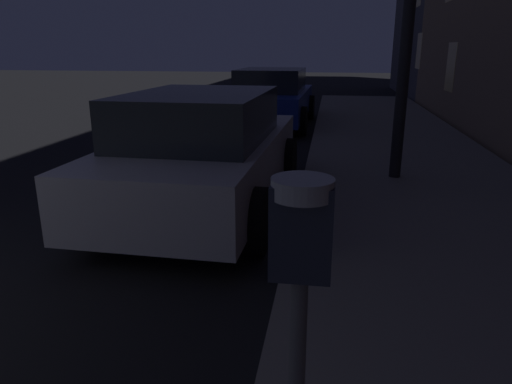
% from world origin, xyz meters
% --- Properties ---
extents(parking_meter, '(0.19, 0.19, 1.39)m').
position_xyz_m(parking_meter, '(4.27, 0.37, 1.20)').
color(parking_meter, '#59595B').
rests_on(parking_meter, sidewalk).
extents(car_silver, '(2.04, 4.17, 1.43)m').
position_xyz_m(car_silver, '(2.85, 4.45, 0.72)').
color(car_silver, '#B7B7BF').
rests_on(car_silver, ground).
extents(car_blue, '(2.07, 4.35, 1.43)m').
position_xyz_m(car_blue, '(2.85, 11.07, 0.71)').
color(car_blue, navy).
rests_on(car_blue, ground).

